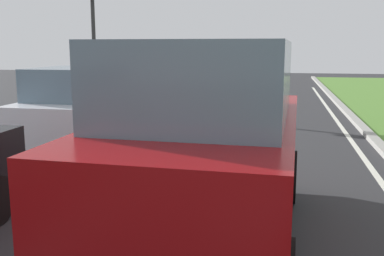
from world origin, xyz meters
The scene contains 6 objects.
ground_plane centered at (0.00, 14.00, 0.00)m, with size 60.00×60.00×0.00m, color #2D2D30.
lane_line_center centered at (-0.70, 14.00, 0.00)m, with size 0.12×32.00×0.01m, color silver.
lane_line_right_edge centered at (3.60, 14.00, 0.00)m, with size 0.12×32.00×0.01m, color silver.
car_suv_ahead centered at (1.13, 9.15, 1.17)m, with size 2.09×4.56×2.28m.
car_hatchback_far centered at (-2.55, 13.53, 0.88)m, with size 1.73×3.70×1.78m.
traffic_light_overhead_left centered at (-4.77, 19.54, 3.44)m, with size 0.32×0.50×5.09m.
Camera 1 is at (1.92, 4.34, 2.22)m, focal length 41.79 mm.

